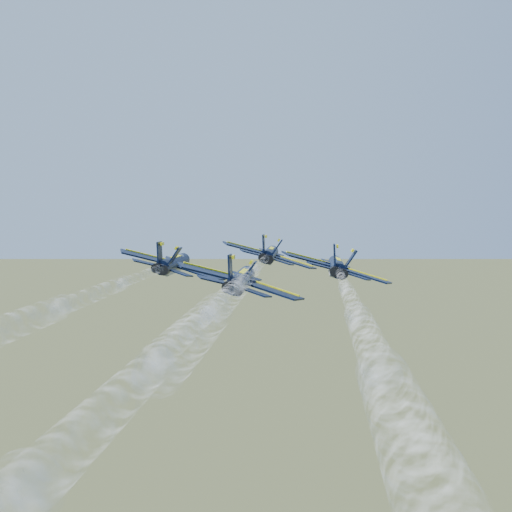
{
  "coord_description": "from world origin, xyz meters",
  "views": [
    {
      "loc": [
        -1.78,
        -92.81,
        106.49
      ],
      "look_at": [
        3.18,
        2.11,
        96.7
      ],
      "focal_mm": 50.0,
      "sensor_mm": 36.0,
      "label": 1
    }
  ],
  "objects_px": {
    "jet_lead": "(270,254)",
    "jet_left": "(174,263)",
    "jet_right": "(337,266)",
    "jet_slot": "(241,279)"
  },
  "relations": [
    {
      "from": "jet_lead",
      "to": "jet_left",
      "type": "xyz_separation_m",
      "value": [
        -13.83,
        -11.62,
        0.0
      ]
    },
    {
      "from": "jet_right",
      "to": "jet_left",
      "type": "bearing_deg",
      "value": 175.9
    },
    {
      "from": "jet_left",
      "to": "jet_slot",
      "type": "xyz_separation_m",
      "value": [
        8.6,
        -16.46,
        0.0
      ]
    },
    {
      "from": "jet_left",
      "to": "jet_slot",
      "type": "relative_size",
      "value": 1.0
    },
    {
      "from": "jet_right",
      "to": "jet_slot",
      "type": "xyz_separation_m",
      "value": [
        -12.8,
        -11.94,
        0.0
      ]
    },
    {
      "from": "jet_slot",
      "to": "jet_left",
      "type": "bearing_deg",
      "value": 125.4
    },
    {
      "from": "jet_right",
      "to": "jet_slot",
      "type": "distance_m",
      "value": 17.51
    },
    {
      "from": "jet_lead",
      "to": "jet_left",
      "type": "relative_size",
      "value": 1.0
    },
    {
      "from": "jet_slot",
      "to": "jet_lead",
      "type": "bearing_deg",
      "value": 87.27
    },
    {
      "from": "jet_lead",
      "to": "jet_slot",
      "type": "distance_m",
      "value": 28.57
    }
  ]
}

